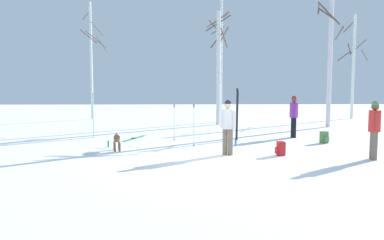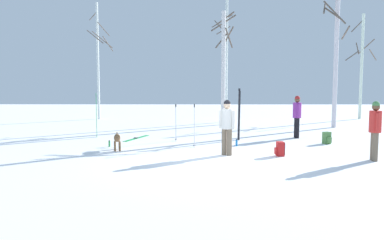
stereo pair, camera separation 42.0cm
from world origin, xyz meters
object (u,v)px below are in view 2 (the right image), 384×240
object	(u,v)px
birch_tree_3	(336,47)
person_2	(227,124)
ski_pair_planted_0	(239,115)
backpack_0	(327,138)
birch_tree_1	(224,64)
ski_pair_lying_0	(137,138)
person_1	(375,127)
birch_tree_4	(362,65)
ski_pair_planted_1	(96,115)
person_0	(297,114)
birch_tree_0	(98,59)
birch_tree_2	(226,50)
ski_poles_1	(176,121)
water_bottle_1	(237,143)
water_bottle_0	(109,144)
ski_poles_0	(194,124)
dog	(117,139)
backpack_1	(280,149)

from	to	relation	value
birch_tree_3	person_2	bearing A→B (deg)	-127.71
ski_pair_planted_0	backpack_0	bearing A→B (deg)	-16.32
birch_tree_1	ski_pair_lying_0	bearing A→B (deg)	-125.58
person_1	person_2	distance (m)	4.25
ski_pair_planted_0	birch_tree_4	bearing A→B (deg)	47.41
ski_pair_planted_0	ski_pair_planted_1	size ratio (longest dim) A/B	1.11
ski_pair_planted_1	birch_tree_4	bearing A→B (deg)	30.44
person_0	person_1	world-z (taller)	same
birch_tree_0	birch_tree_2	xyz separation A→B (m)	(7.70, -1.83, 0.35)
ski_poles_1	birch_tree_1	distance (m)	6.92
ski_poles_1	birch_tree_2	distance (m)	8.53
person_2	ski_pair_lying_0	bearing A→B (deg)	132.39
person_0	ski_poles_1	bearing A→B (deg)	-169.53
ski_poles_1	birch_tree_3	size ratio (longest dim) A/B	0.18
person_0	birch_tree_3	distance (m)	5.66
birch_tree_2	birch_tree_4	bearing A→B (deg)	13.72
ski_pair_planted_0	person_0	bearing A→B (deg)	14.89
water_bottle_1	birch_tree_2	distance (m)	9.55
ski_poles_1	birch_tree_0	distance (m)	11.05
ski_pair_planted_0	birch_tree_2	bearing A→B (deg)	89.67
person_2	water_bottle_0	bearing A→B (deg)	158.48
ski_poles_0	ski_pair_lying_0	bearing A→B (deg)	137.04
dog	birch_tree_1	world-z (taller)	birch_tree_1
person_1	water_bottle_0	size ratio (longest dim) A/B	7.46
birch_tree_4	dog	bearing A→B (deg)	-137.68
ski_poles_1	birch_tree_3	distance (m)	9.61
person_1	birch_tree_4	distance (m)	14.48
birch_tree_0	backpack_0	bearing A→B (deg)	-42.69
backpack_1	birch_tree_2	size ratio (longest dim) A/B	0.06
backpack_1	birch_tree_0	distance (m)	15.46
water_bottle_0	water_bottle_1	world-z (taller)	water_bottle_1
ski_pair_planted_1	ski_pair_planted_0	bearing A→B (deg)	-8.49
person_1	water_bottle_0	xyz separation A→B (m)	(-8.15, 2.40, -0.87)
birch_tree_3	birch_tree_4	world-z (taller)	birch_tree_3
backpack_1	ski_poles_0	bearing A→B (deg)	148.33
birch_tree_2	backpack_1	bearing A→B (deg)	-85.43
dog	birch_tree_3	xyz separation A→B (m)	(9.54, 6.88, 3.63)
birch_tree_2	dog	bearing A→B (deg)	-114.30
backpack_0	birch_tree_1	size ratio (longest dim) A/B	0.07
person_1	birch_tree_2	distance (m)	12.17
person_1	birch_tree_0	bearing A→B (deg)	130.24
dog	ski_poles_1	size ratio (longest dim) A/B	0.63
person_1	birch_tree_0	distance (m)	17.39
person_0	birch_tree_3	size ratio (longest dim) A/B	0.22
person_1	birch_tree_1	xyz separation A→B (m)	(-3.65, 9.89, 2.24)
water_bottle_0	birch_tree_2	size ratio (longest dim) A/B	0.03
birch_tree_2	ski_pair_planted_1	bearing A→B (deg)	-132.60
ski_pair_lying_0	birch_tree_3	bearing A→B (deg)	23.57
ski_pair_planted_0	backpack_0	size ratio (longest dim) A/B	4.60
water_bottle_1	birch_tree_2	size ratio (longest dim) A/B	0.03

